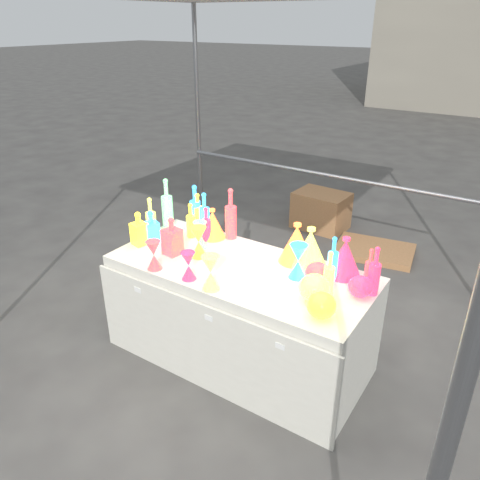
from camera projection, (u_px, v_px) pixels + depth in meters
The scene contains 33 objects.
ground at pixel (240, 355), 3.48m from camera, with size 80.00×80.00×0.00m, color #615F5A.
display_table at pixel (239, 314), 3.31m from camera, with size 1.84×0.83×0.75m.
cardboard_box_closed at pixel (321, 210), 5.51m from camera, with size 0.60×0.44×0.44m, color #B17C50.
cardboard_box_flat at pixel (374, 251), 4.97m from camera, with size 0.79×0.57×0.07m, color #B17C50.
bottle_0 at pixel (198, 211), 3.67m from camera, with size 0.08×0.08×0.30m, color #F05916, non-canonical shape.
bottle_1 at pixel (195, 207), 3.67m from camera, with size 0.08×0.08×0.36m, color #1B952A, non-canonical shape.
bottle_2 at pixel (231, 214), 3.49m from camera, with size 0.09×0.09×0.40m, color orange, non-canonical shape.
bottle_3 at pixel (206, 224), 3.48m from camera, with size 0.07×0.07×0.27m, color #1B32A2, non-canonical shape.
bottle_4 at pixel (151, 218), 3.52m from camera, with size 0.08×0.08×0.32m, color #135E78, non-canonical shape.
bottle_5 at pixel (167, 203), 3.68m from camera, with size 0.09×0.09×0.40m, color #BC2599, non-canonical shape.
bottle_6 at pixel (191, 220), 3.54m from camera, with size 0.07×0.07×0.27m, color #F05916, non-canonical shape.
bottle_7 at pixel (204, 213), 3.57m from camera, with size 0.08×0.08×0.34m, color #1B952A, non-canonical shape.
decanter_0 at pixel (139, 228), 3.42m from camera, with size 0.10×0.10×0.26m, color #F05916, non-canonical shape.
decanter_1 at pixel (172, 236), 3.28m from camera, with size 0.11×0.11×0.28m, color orange, non-canonical shape.
decanter_2 at pixel (151, 227), 3.45m from camera, with size 0.10×0.10×0.25m, color #1B952A, non-canonical shape.
hourglass_0 at pixel (154, 255), 3.09m from camera, with size 0.10×0.10×0.20m, color orange, non-canonical shape.
hourglass_1 at pixel (189, 266), 2.97m from camera, with size 0.10×0.10×0.19m, color #1B32A2, non-canonical shape.
hourglass_2 at pixel (211, 273), 2.85m from camera, with size 0.11×0.11×0.23m, color #135E78, non-canonical shape.
hourglass_3 at pixel (200, 235), 3.38m from camera, with size 0.10×0.10×0.20m, color #BC2599, non-canonical shape.
hourglass_4 at pixel (199, 242), 3.25m from camera, with size 0.11×0.11×0.22m, color #F05916, non-canonical shape.
hourglass_5 at pixel (298, 261), 2.98m from camera, with size 0.12×0.12×0.23m, color #1B952A, non-canonical shape.
globe_0 at pixel (321, 307), 2.60m from camera, with size 0.17×0.17×0.13m, color #F05916, non-canonical shape.
globe_1 at pixel (314, 289), 2.76m from camera, with size 0.18×0.18×0.15m, color #135E78, non-canonical shape.
globe_2 at pixel (317, 274), 2.94m from camera, with size 0.15×0.15×0.12m, color orange, non-canonical shape.
globe_3 at pixel (360, 288), 2.80m from camera, with size 0.15×0.15×0.12m, color #1B32A2, non-canonical shape.
lampshade_0 at pixel (213, 223), 3.53m from camera, with size 0.20×0.20×0.23m, color yellow, non-canonical shape.
lampshade_1 at pixel (296, 243), 3.17m from camera, with size 0.24×0.24×0.28m, color yellow, non-canonical shape.
lampshade_2 at pixel (345, 256), 3.00m from camera, with size 0.23×0.23×0.27m, color #1B32A2, non-canonical shape.
lampshade_3 at pixel (310, 248), 3.09m from camera, with size 0.25×0.25×0.29m, color #135E78, non-canonical shape.
bottle_8 at pixel (333, 258), 2.94m from camera, with size 0.07×0.07×0.30m, color #1B952A, non-canonical shape.
bottle_9 at pixel (370, 268), 2.88m from camera, with size 0.06×0.06×0.26m, color orange, non-canonical shape.
bottle_10 at pixel (375, 271), 2.78m from camera, with size 0.07×0.07×0.32m, color #1B32A2, non-canonical shape.
bottle_11 at pixel (329, 273), 2.78m from camera, with size 0.07×0.07×0.29m, color #135E78, non-canonical shape.
Camera 1 is at (1.52, -2.32, 2.27)m, focal length 35.00 mm.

